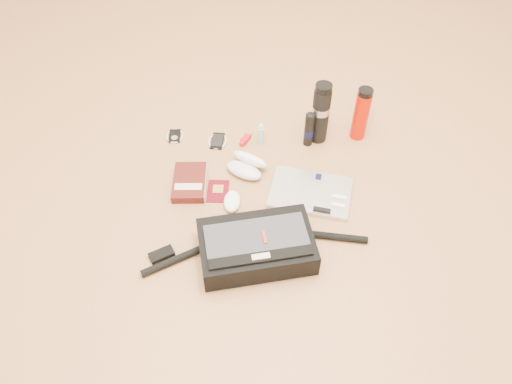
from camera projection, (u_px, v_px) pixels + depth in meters
ground at (262, 210)px, 2.03m from camera, size 4.00×4.00×0.00m
messenger_bag at (256, 246)px, 1.85m from camera, size 0.84×0.37×0.12m
laptop at (311, 193)px, 2.08m from camera, size 0.36×0.27×0.03m
book at (190, 182)px, 2.11m from camera, size 0.16×0.22×0.04m
passport at (218, 191)px, 2.10m from camera, size 0.10×0.13×0.01m
mouse at (232, 201)px, 2.04m from camera, size 0.08×0.12×0.04m
sunglasses_case at (247, 165)px, 2.15m from camera, size 0.21×0.20×0.10m
ipod at (175, 136)px, 2.32m from camera, size 0.09×0.09×0.01m
phone at (218, 141)px, 2.30m from camera, size 0.08×0.11×0.01m
inhaler at (246, 139)px, 2.29m from camera, size 0.05×0.09×0.02m
spray_bottle at (261, 135)px, 2.26m from camera, size 0.03×0.03×0.11m
aerosol_can at (309, 129)px, 2.23m from camera, size 0.05×0.05×0.18m
thermos_black at (321, 113)px, 2.20m from camera, size 0.08×0.08×0.30m
thermos_red at (361, 114)px, 2.23m from camera, size 0.08×0.08×0.26m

